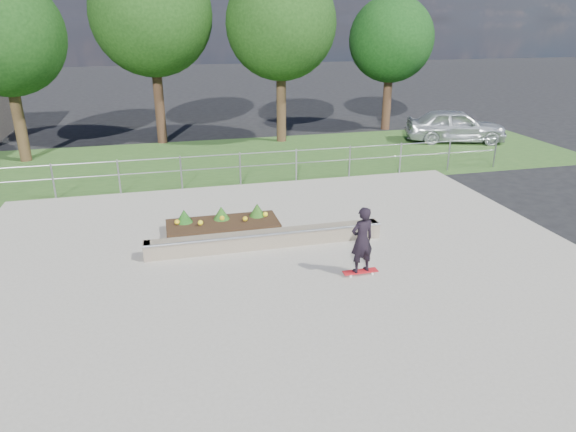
% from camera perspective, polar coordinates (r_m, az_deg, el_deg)
% --- Properties ---
extents(ground, '(120.00, 120.00, 0.00)m').
position_cam_1_polar(ground, '(11.20, 0.88, -8.04)').
color(ground, black).
rests_on(ground, ground).
extents(grass_verge, '(30.00, 8.00, 0.02)m').
position_cam_1_polar(grass_verge, '(21.31, -6.77, 6.12)').
color(grass_verge, '#2D5020').
rests_on(grass_verge, ground).
extents(concrete_slab, '(15.00, 15.00, 0.06)m').
position_cam_1_polar(concrete_slab, '(11.18, 0.88, -7.91)').
color(concrete_slab, gray).
rests_on(concrete_slab, ground).
extents(fence, '(20.06, 0.06, 1.20)m').
position_cam_1_polar(fence, '(17.76, -5.35, 5.69)').
color(fence, gray).
rests_on(fence, ground).
extents(tree_far_left, '(4.55, 4.55, 7.15)m').
position_cam_1_polar(tree_far_left, '(23.11, -29.09, 17.09)').
color(tree_far_left, '#362615').
rests_on(tree_far_left, ground).
extents(tree_mid_left, '(5.25, 5.25, 8.25)m').
position_cam_1_polar(tree_mid_left, '(24.45, -14.93, 20.77)').
color(tree_mid_left, black).
rests_on(tree_mid_left, ground).
extents(tree_mid_right, '(4.90, 4.90, 7.70)m').
position_cam_1_polar(tree_mid_right, '(24.10, -0.80, 20.53)').
color(tree_mid_right, '#362415').
rests_on(tree_mid_right, ground).
extents(tree_far_right, '(4.20, 4.20, 6.60)m').
position_cam_1_polar(tree_far_right, '(27.51, 11.38, 18.64)').
color(tree_far_right, '#352015').
rests_on(tree_far_right, ground).
extents(grind_ledge, '(6.00, 0.44, 0.43)m').
position_cam_1_polar(grind_ledge, '(12.94, -2.44, -2.57)').
color(grind_ledge, '#685C4C').
rests_on(grind_ledge, concrete_slab).
extents(planter_bed, '(3.00, 1.20, 0.61)m').
position_cam_1_polar(planter_bed, '(14.04, -7.28, -0.86)').
color(planter_bed, black).
rests_on(planter_bed, concrete_slab).
extents(skateboarder, '(0.80, 0.47, 1.61)m').
position_cam_1_polar(skateboarder, '(11.40, 8.23, -2.69)').
color(skateboarder, silver).
rests_on(skateboarder, concrete_slab).
extents(parked_car, '(4.89, 3.12, 1.55)m').
position_cam_1_polar(parked_car, '(25.68, 18.12, 9.53)').
color(parked_car, '#B2B8BC').
rests_on(parked_car, ground).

